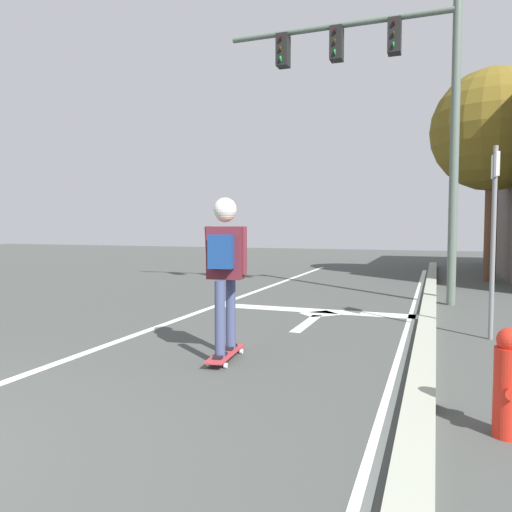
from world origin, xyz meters
The scene contains 12 objects.
lane_line_center centered at (-0.19, 6.00, 0.00)m, with size 0.12×20.00×0.01m, color silver.
lane_line_curbside centered at (3.26, 6.00, 0.00)m, with size 0.12×20.00×0.01m, color silver.
stop_bar centered at (1.61, 7.10, 0.00)m, with size 3.60×0.40×0.01m, color silver.
lane_arrow_stem centered at (1.79, 5.99, 0.00)m, with size 0.16×1.40×0.01m, color silver.
lane_arrow_head centered at (1.79, 6.84, 0.00)m, with size 0.56×0.44×0.01m, color silver.
curb_strip centered at (3.51, 6.00, 0.07)m, with size 0.24×24.00×0.14m, color #9FA491.
skateboard centered at (1.46, 3.68, 0.07)m, with size 0.29×0.89×0.08m.
skater centered at (1.46, 3.66, 1.16)m, with size 0.47×0.63×1.70m.
traffic_signal_mast centered at (2.64, 8.60, 4.17)m, with size 4.47×0.34×5.75m.
street_sign_post centered at (4.29, 5.78, 1.62)m, with size 0.06×0.44×2.49m.
fire_hydrant centered at (4.10, 2.56, 0.38)m, with size 0.20×0.30×0.77m.
roadside_tree centered at (4.96, 13.26, 3.98)m, with size 3.20×3.20×5.60m.
Camera 1 is at (3.61, -1.19, 1.47)m, focal length 34.43 mm.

